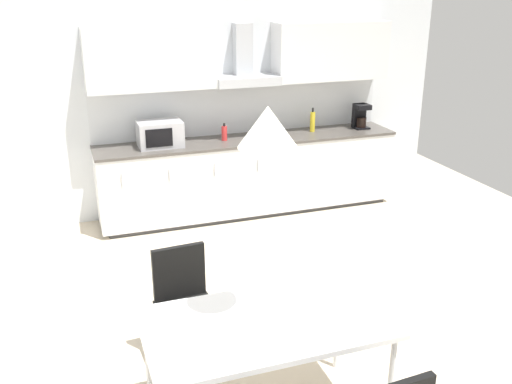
{
  "coord_description": "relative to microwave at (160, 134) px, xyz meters",
  "views": [
    {
      "loc": [
        -1.31,
        -3.48,
        2.61
      ],
      "look_at": [
        0.13,
        0.64,
        1.0
      ],
      "focal_mm": 40.0,
      "sensor_mm": 36.0,
      "label": 1
    }
  ],
  "objects": [
    {
      "name": "pendant_lamp",
      "position": [
        0.0,
        -3.37,
        0.86
      ],
      "size": [
        0.32,
        0.32,
        0.22
      ],
      "primitive_type": "cone",
      "color": "silver"
    },
    {
      "name": "chair_far_left",
      "position": [
        -0.33,
        -2.59,
        -0.52
      ],
      "size": [
        0.43,
        0.43,
        0.87
      ],
      "color": "black",
      "rests_on": "ground_plane"
    },
    {
      "name": "upper_wall_cabinets",
      "position": [
        1.03,
        0.14,
        0.79
      ],
      "size": [
        3.51,
        0.4,
        0.67
      ],
      "color": "silver"
    },
    {
      "name": "bottle_yellow",
      "position": [
        1.86,
        0.06,
        -0.02
      ],
      "size": [
        0.06,
        0.06,
        0.29
      ],
      "color": "yellow",
      "rests_on": "kitchen_counter"
    },
    {
      "name": "ground_plane",
      "position": [
        0.3,
        -2.6,
        -1.06
      ],
      "size": [
        8.16,
        8.71,
        0.02
      ],
      "primitive_type": "cube",
      "color": "beige"
    },
    {
      "name": "backsplash_tile",
      "position": [
        1.03,
        0.29,
        0.14
      ],
      "size": [
        3.51,
        0.02,
        0.55
      ],
      "primitive_type": "cube",
      "color": "silver",
      "rests_on": "kitchen_counter"
    },
    {
      "name": "dining_table",
      "position": [
        0.0,
        -3.37,
        -0.36
      ],
      "size": [
        1.45,
        0.81,
        0.74
      ],
      "color": "white",
      "rests_on": "ground_plane"
    },
    {
      "name": "wall_back",
      "position": [
        0.3,
        0.35,
        0.39
      ],
      "size": [
        6.53,
        0.1,
        2.88
      ],
      "primitive_type": "cube",
      "color": "silver",
      "rests_on": "ground_plane"
    },
    {
      "name": "coffee_maker",
      "position": [
        2.49,
        0.03,
        0.01
      ],
      "size": [
        0.18,
        0.19,
        0.3
      ],
      "color": "black",
      "rests_on": "kitchen_counter"
    },
    {
      "name": "bottle_red",
      "position": [
        0.74,
        0.01,
        -0.05
      ],
      "size": [
        0.06,
        0.06,
        0.2
      ],
      "color": "red",
      "rests_on": "kitchen_counter"
    },
    {
      "name": "microwave",
      "position": [
        0.0,
        0.0,
        0.0
      ],
      "size": [
        0.48,
        0.35,
        0.28
      ],
      "color": "#ADADB2",
      "rests_on": "kitchen_counter"
    },
    {
      "name": "bottle_brown",
      "position": [
        1.26,
        0.04,
        -0.06
      ],
      "size": [
        0.07,
        0.07,
        0.19
      ],
      "color": "brown",
      "rests_on": "kitchen_counter"
    },
    {
      "name": "kitchen_counter",
      "position": [
        1.03,
        0.0,
        -0.59
      ],
      "size": [
        3.53,
        0.63,
        0.91
      ],
      "color": "#333333",
      "rests_on": "ground_plane"
    }
  ]
}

